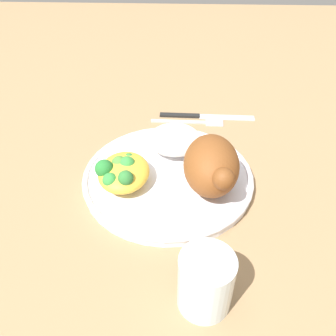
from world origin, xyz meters
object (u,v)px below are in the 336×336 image
Objects in this scene: roasted_chicken at (212,166)px; rice_pile at (175,139)px; plate at (168,177)px; knife at (199,116)px; water_glass at (206,282)px; mac_cheese_with_broccoli at (122,171)px; fork at (192,122)px.

rice_pile is (-0.10, -0.05, -0.02)m from roasted_chicken.
knife is at bearing 164.56° from plate.
rice_pile is at bearing -171.61° from water_glass.
roasted_chicken is 1.26× the size of mac_cheese_with_broccoli.
plate is 0.08m from roasted_chicken.
water_glass is at bearing 8.39° from rice_pile.
mac_cheese_with_broccoli is (0.02, -0.07, 0.03)m from plate.
mac_cheese_with_broccoli is 0.22m from water_glass.
roasted_chicken is at bearing 86.56° from mac_cheese_with_broccoli.
knife is 0.40m from water_glass.
fork is at bearing -33.42° from knife.
mac_cheese_with_broccoli is at bearing -29.45° from knife.
roasted_chicken reaches higher than fork.
rice_pile is 0.14m from knife.
water_glass is at bearing 13.41° from plate.
roasted_chicken is (0.03, 0.06, 0.05)m from plate.
plate is at bearing -114.23° from roasted_chicken.
water_glass reaches higher than fork.
mac_cheese_with_broccoli is 0.23m from fork.
knife is 2.52× the size of water_glass.
roasted_chicken is at bearing 65.77° from plate.
rice_pile is at bearing -19.52° from knife.
fork is at bearing -178.62° from water_glass.
plate is at bearing -12.82° from fork.
roasted_chicken is at bearing 29.62° from rice_pile.
water_glass reaches higher than rice_pile.
fork is (-0.20, -0.02, -0.05)m from roasted_chicken.
fork is 0.03m from knife.
water_glass is at bearing -4.72° from roasted_chicken.
mac_cheese_with_broccoli is at bearing -41.06° from rice_pile.
roasted_chicken reaches higher than water_glass.
rice_pile is at bearing 138.94° from mac_cheese_with_broccoli.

